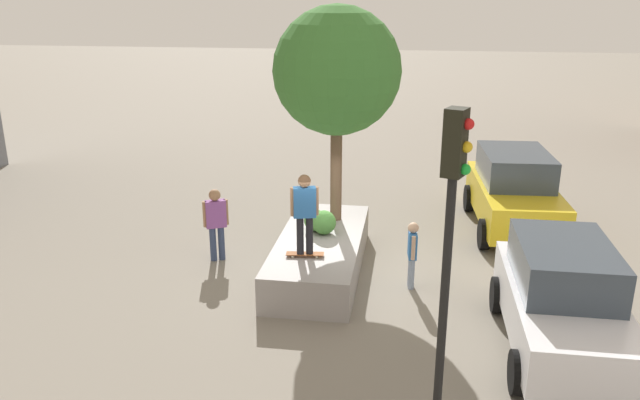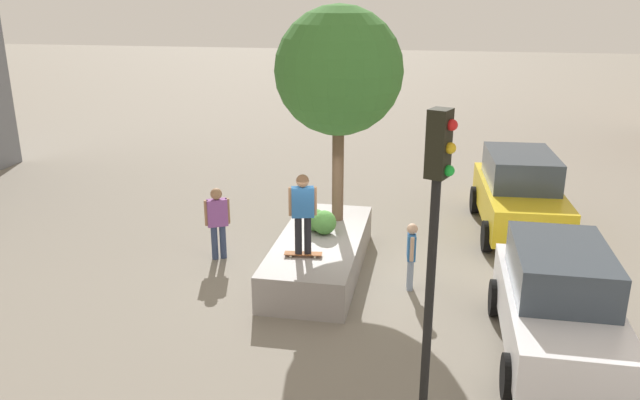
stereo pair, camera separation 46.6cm
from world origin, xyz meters
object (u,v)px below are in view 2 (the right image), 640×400
Objects in this scene: plaza_tree at (339,72)px; police_car at (558,303)px; pedestrian_crossing at (218,218)px; bystander_watching at (411,252)px; skateboard at (303,254)px; planter_ledge at (320,254)px; traffic_light_corner at (434,231)px; taxi_cab at (519,193)px; skateboarder at (303,209)px.

police_car is (3.99, 4.52, -3.41)m from plaza_tree.
pedestrian_crossing is 1.18× the size of bystander_watching.
police_car reaches higher than bystander_watching.
plaza_tree reaches higher than skateboard.
police_car is 3.40m from bystander_watching.
traffic_light_corner is (5.59, 2.52, 2.87)m from planter_ledge.
police_car is at bearing 142.41° from traffic_light_corner.
traffic_light_corner reaches higher than bystander_watching.
plaza_tree is 1.09× the size of taxi_cab.
plaza_tree is 1.06× the size of traffic_light_corner.
plaza_tree is 1.19× the size of police_car.
plaza_tree is 3.51m from skateboarder.
skateboard is at bearing -7.56° from planter_ledge.
traffic_light_corner is at bearing -13.80° from taxi_cab.
skateboard is 2.32m from bystander_watching.
pedestrian_crossing reaches higher than bystander_watching.
police_car is at bearing 60.08° from planter_ledge.
skateboard is 0.46× the size of pedestrian_crossing.
traffic_light_corner reaches higher than skateboard.
planter_ledge is 6.77m from traffic_light_corner.
plaza_tree is at bearing -161.35° from traffic_light_corner.
planter_ledge is at bearing 172.44° from skateboard.
skateboard reaches higher than planter_ledge.
traffic_light_corner is 3.21× the size of bystander_watching.
skateboarder reaches higher than skateboard.
skateboarder is at bearing 26.57° from skateboard.
skateboard is 0.17× the size of traffic_light_corner.
skateboarder is 1.15× the size of bystander_watching.
planter_ledge is 1.10× the size of police_car.
taxi_cab is (-3.50, 4.75, 0.67)m from planter_ledge.
plaza_tree is 6.93m from police_car.
plaza_tree reaches higher than bystander_watching.
bystander_watching is at bearing -175.23° from traffic_light_corner.
pedestrian_crossing reaches higher than planter_ledge.
skateboard is 0.47× the size of skateboarder.
bystander_watching reaches higher than skateboard.
planter_ledge is at bearing 172.44° from skateboarder.
police_car is 7.84m from pedestrian_crossing.
plaza_tree reaches higher than planter_ledge.
bystander_watching is (-2.15, -2.63, -0.14)m from police_car.
pedestrian_crossing is at bearing -99.86° from bystander_watching.
taxi_cab is 2.62× the size of pedestrian_crossing.
planter_ledge is 2.62m from pedestrian_crossing.
skateboard is 2.75m from pedestrian_crossing.
planter_ledge is 3.14× the size of bystander_watching.
bystander_watching is (-0.57, 2.25, -1.03)m from skateboarder.
bystander_watching is at bearing 45.94° from plaza_tree.
planter_ledge is 2.73× the size of skateboarder.
police_car is 0.89× the size of traffic_light_corner.
taxi_cab is 7.98m from pedestrian_crossing.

